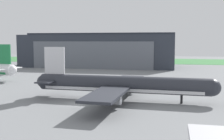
# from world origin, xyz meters

# --- Properties ---
(ground_plane) EXTENTS (440.00, 440.00, 0.00)m
(ground_plane) POSITION_xyz_m (0.00, 0.00, 0.00)
(ground_plane) COLOR slate
(grass_field_strip) EXTENTS (440.00, 56.00, 0.08)m
(grass_field_strip) POSITION_xyz_m (0.00, 150.78, 0.04)
(grass_field_strip) COLOR #3C7D41
(grass_field_strip) RESTS_ON ground_plane
(maintenance_hangar) EXTENTS (85.10, 32.07, 19.15)m
(maintenance_hangar) POSITION_xyz_m (-20.19, 98.60, 9.12)
(maintenance_hangar) COLOR #2D333D
(maintenance_hangar) RESTS_ON ground_plane
(airliner_near_left) EXTENTS (46.13, 41.04, 13.14)m
(airliner_near_left) POSITION_xyz_m (9.58, 6.69, 3.87)
(airliner_near_left) COLOR #282B33
(airliner_near_left) RESTS_ON ground_plane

